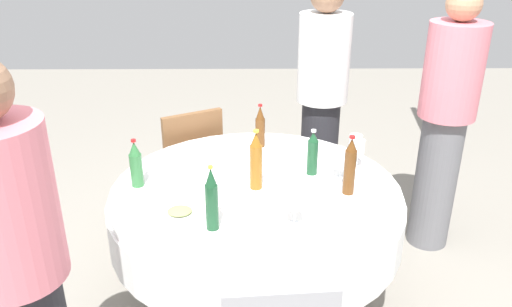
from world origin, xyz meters
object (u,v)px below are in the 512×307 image
(bottle_amber_front, at_px, (257,161))
(person_near, at_px, (322,100))
(plate_south, at_px, (221,173))
(plate_far, at_px, (348,220))
(bottle_brown_right, at_px, (260,127))
(plate_mid, at_px, (180,214))
(bottle_dark_green_rear, at_px, (212,200))
(bottle_dark_green_east, at_px, (313,153))
(person_right, at_px, (445,120))
(wine_glass_rear, at_px, (358,148))
(wine_glass_west, at_px, (341,161))
(person_north, at_px, (20,278))
(bottle_green_near, at_px, (136,165))
(bottle_brown_north, at_px, (350,167))
(dining_table, at_px, (256,212))
(wine_glass_east, at_px, (295,201))
(wine_glass_front, at_px, (356,143))
(chair_east, at_px, (189,158))

(bottle_amber_front, xyz_separation_m, person_near, (-0.45, -1.01, -0.02))
(plate_south, height_order, plate_far, same)
(bottle_brown_right, bearing_deg, plate_far, 114.13)
(plate_mid, bearing_deg, bottle_dark_green_rear, 146.49)
(bottle_dark_green_east, xyz_separation_m, person_right, (-0.86, -0.46, 0.01))
(wine_glass_rear, xyz_separation_m, wine_glass_west, (0.11, 0.12, -0.02))
(bottle_dark_green_rear, relative_size, plate_south, 1.50)
(person_north, bearing_deg, plate_south, -78.55)
(bottle_green_near, height_order, plate_far, bottle_green_near)
(bottle_brown_north, distance_m, person_near, 1.07)
(dining_table, relative_size, wine_glass_east, 9.16)
(bottle_brown_north, relative_size, bottle_dark_green_east, 1.22)
(plate_south, height_order, person_right, person_right)
(bottle_brown_north, bearing_deg, bottle_dark_green_rear, 25.86)
(bottle_brown_right, height_order, bottle_dark_green_rear, bottle_dark_green_rear)
(plate_mid, relative_size, plate_far, 1.09)
(bottle_brown_right, distance_m, wine_glass_front, 0.56)
(bottle_green_near, distance_m, plate_far, 1.08)
(plate_south, height_order, chair_east, chair_east)
(dining_table, relative_size, plate_mid, 5.99)
(bottle_dark_green_rear, distance_m, person_right, 1.67)
(chair_east, bearing_deg, plate_south, -97.58)
(plate_mid, bearing_deg, chair_east, -85.24)
(dining_table, bearing_deg, bottle_brown_north, 172.08)
(bottle_dark_green_rear, xyz_separation_m, wine_glass_front, (-0.75, -0.71, -0.04))
(wine_glass_front, bearing_deg, bottle_green_near, 14.87)
(wine_glass_front, height_order, plate_south, wine_glass_front)
(wine_glass_rear, bearing_deg, plate_far, 75.57)
(wine_glass_rear, bearing_deg, bottle_green_near, 9.55)
(dining_table, distance_m, chair_east, 0.94)
(bottle_dark_green_rear, xyz_separation_m, bottle_dark_green_east, (-0.49, -0.53, -0.02))
(bottle_dark_green_rear, bearing_deg, wine_glass_front, -136.59)
(bottle_green_near, bearing_deg, chair_east, -101.24)
(bottle_dark_green_rear, height_order, plate_far, bottle_dark_green_rear)
(bottle_brown_right, relative_size, bottle_dark_green_rear, 0.86)
(wine_glass_west, bearing_deg, bottle_dark_green_east, -20.97)
(person_right, bearing_deg, wine_glass_west, -82.11)
(wine_glass_west, bearing_deg, wine_glass_rear, -131.54)
(wine_glass_west, bearing_deg, person_right, -144.15)
(dining_table, distance_m, person_near, 1.14)
(wine_glass_front, bearing_deg, person_near, -80.82)
(plate_mid, height_order, chair_east, chair_east)
(bottle_amber_front, height_order, wine_glass_east, bottle_amber_front)
(bottle_brown_right, bearing_deg, bottle_brown_north, 126.18)
(bottle_amber_front, bearing_deg, plate_south, -38.39)
(wine_glass_front, distance_m, plate_south, 0.78)
(bottle_brown_north, relative_size, wine_glass_east, 1.88)
(bottle_dark_green_rear, height_order, wine_glass_east, bottle_dark_green_rear)
(wine_glass_rear, bearing_deg, bottle_dark_green_rear, 38.80)
(bottle_green_near, bearing_deg, bottle_amber_front, 177.00)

